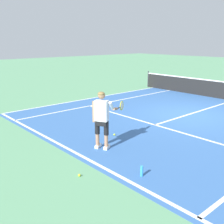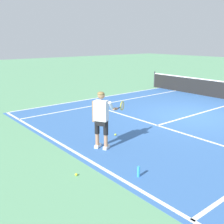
% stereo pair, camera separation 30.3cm
% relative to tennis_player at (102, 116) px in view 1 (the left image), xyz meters
% --- Properties ---
extents(ground_plane, '(80.00, 80.00, 0.00)m').
position_rel_tennis_player_xyz_m(ground_plane, '(-0.43, 5.15, -0.99)').
color(ground_plane, '#609E70').
extents(court_inner_surface, '(10.98, 10.54, 0.00)m').
position_rel_tennis_player_xyz_m(court_inner_surface, '(-0.43, 4.27, -0.99)').
color(court_inner_surface, '#3866A8').
rests_on(court_inner_surface, ground).
extents(line_baseline, '(10.98, 0.10, 0.01)m').
position_rel_tennis_player_xyz_m(line_baseline, '(-0.43, -0.80, -0.99)').
color(line_baseline, white).
rests_on(line_baseline, ground).
extents(line_service, '(8.23, 0.10, 0.01)m').
position_rel_tennis_player_xyz_m(line_service, '(-0.43, 2.94, -0.99)').
color(line_service, white).
rests_on(line_service, ground).
extents(line_centre_service, '(0.10, 6.40, 0.01)m').
position_rel_tennis_player_xyz_m(line_centre_service, '(-0.43, 6.14, -0.99)').
color(line_centre_service, white).
rests_on(line_centre_service, ground).
extents(line_singles_left, '(0.10, 10.14, 0.01)m').
position_rel_tennis_player_xyz_m(line_singles_left, '(-4.55, 4.27, -0.99)').
color(line_singles_left, white).
rests_on(line_singles_left, ground).
extents(line_doubles_left, '(0.10, 10.14, 0.01)m').
position_rel_tennis_player_xyz_m(line_doubles_left, '(-5.92, 4.27, -0.99)').
color(line_doubles_left, white).
rests_on(line_doubles_left, ground).
extents(tennis_player, '(0.55, 1.23, 1.71)m').
position_rel_tennis_player_xyz_m(tennis_player, '(0.00, 0.00, 0.00)').
color(tennis_player, white).
rests_on(tennis_player, ground).
extents(tennis_ball_near_feet, '(0.07, 0.07, 0.07)m').
position_rel_tennis_player_xyz_m(tennis_ball_near_feet, '(-0.59, 1.01, -0.96)').
color(tennis_ball_near_feet, '#CCE02D').
rests_on(tennis_ball_near_feet, ground).
extents(tennis_ball_by_baseline, '(0.07, 0.07, 0.07)m').
position_rel_tennis_player_xyz_m(tennis_ball_by_baseline, '(0.97, -1.51, -0.96)').
color(tennis_ball_by_baseline, '#CCE02D').
rests_on(tennis_ball_by_baseline, ground).
extents(water_bottle, '(0.07, 0.07, 0.27)m').
position_rel_tennis_player_xyz_m(water_bottle, '(1.93, -0.40, -0.86)').
color(water_bottle, '#3393D6').
rests_on(water_bottle, ground).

